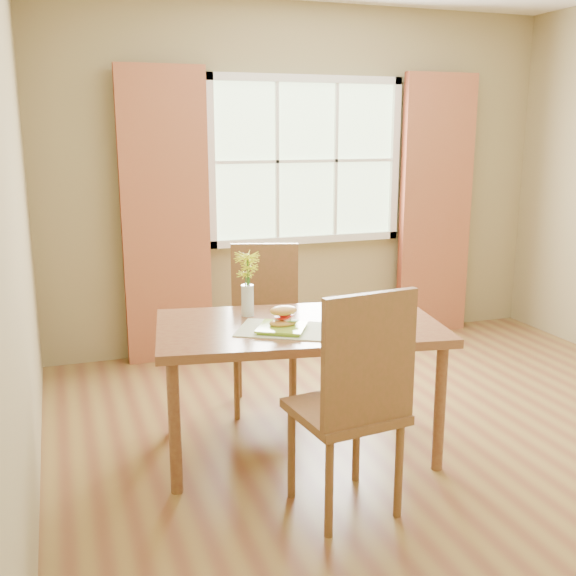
% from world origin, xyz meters
% --- Properties ---
extents(room, '(4.24, 3.84, 2.74)m').
position_xyz_m(room, '(0.00, 0.00, 1.35)').
color(room, brown).
rests_on(room, ground).
extents(window, '(1.62, 0.06, 1.32)m').
position_xyz_m(window, '(0.00, 1.87, 1.50)').
color(window, '#BCE0A9').
rests_on(window, room).
extents(curtain_left, '(0.65, 0.08, 2.20)m').
position_xyz_m(curtain_left, '(-1.15, 1.78, 1.10)').
color(curtain_left, maroon).
rests_on(curtain_left, room).
extents(curtain_right, '(0.65, 0.08, 2.20)m').
position_xyz_m(curtain_right, '(1.15, 1.78, 1.10)').
color(curtain_right, maroon).
rests_on(curtain_right, room).
extents(dining_table, '(1.62, 1.07, 0.73)m').
position_xyz_m(dining_table, '(-0.73, 0.02, 0.66)').
color(dining_table, brown).
rests_on(dining_table, room).
extents(chair_near, '(0.50, 0.50, 1.08)m').
position_xyz_m(chair_near, '(-0.72, -0.70, 0.59)').
color(chair_near, brown).
rests_on(chair_near, room).
extents(chair_far, '(0.54, 0.54, 1.04)m').
position_xyz_m(chair_far, '(-0.71, 0.72, 0.57)').
color(chair_far, brown).
rests_on(chair_far, room).
extents(placemat, '(0.55, 0.51, 0.01)m').
position_xyz_m(placemat, '(-0.86, -0.07, 0.74)').
color(placemat, '#E8EFCB').
rests_on(placemat, dining_table).
extents(plate, '(0.32, 0.32, 0.01)m').
position_xyz_m(plate, '(-0.87, -0.09, 0.74)').
color(plate, '#8FC631').
rests_on(plate, placemat).
extents(croissant_sandwich, '(0.16, 0.11, 0.11)m').
position_xyz_m(croissant_sandwich, '(-0.85, -0.06, 0.80)').
color(croissant_sandwich, '#ECAF50').
rests_on(croissant_sandwich, plate).
extents(water_glass, '(0.09, 0.09, 0.13)m').
position_xyz_m(water_glass, '(-0.54, -0.09, 0.79)').
color(water_glass, silver).
rests_on(water_glass, dining_table).
extents(flower_vase, '(0.15, 0.15, 0.36)m').
position_xyz_m(flower_vase, '(-0.95, 0.26, 0.96)').
color(flower_vase, silver).
rests_on(flower_vase, dining_table).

